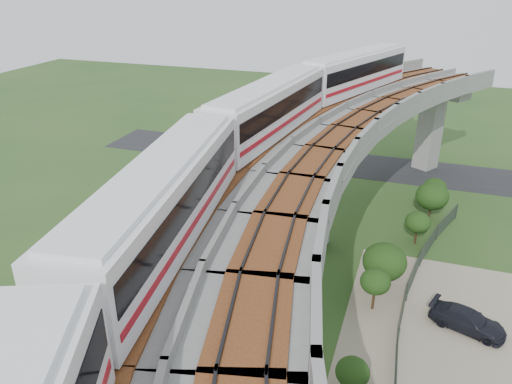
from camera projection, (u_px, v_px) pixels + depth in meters
ground at (264, 319)px, 32.72m from camera, size 160.00×160.00×0.00m
asphalt_road at (343, 163)px, 58.58m from camera, size 60.00×8.00×0.03m
viaduct at (330, 203)px, 27.86m from camera, size 19.58×73.98×11.40m
metro_train at (261, 152)px, 25.91m from camera, size 11.64×61.32×3.64m
fence at (420, 343)px, 29.54m from camera, size 3.87×38.73×1.50m
tree_0 at (435, 188)px, 47.53m from camera, size 2.29×2.29×2.79m
tree_1 at (432, 196)px, 44.75m from camera, size 2.92×2.92×3.55m
tree_2 at (418, 222)px, 40.83m from camera, size 2.08×2.08×2.88m
tree_3 at (385, 262)px, 34.99m from camera, size 3.09×3.09×3.52m
tree_4 at (375, 282)px, 32.75m from camera, size 2.01×2.01×3.08m
tree_5 at (353, 372)px, 26.03m from camera, size 1.81×1.81×2.54m
car_dark at (468, 320)px, 31.49m from camera, size 5.01×3.28×1.35m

